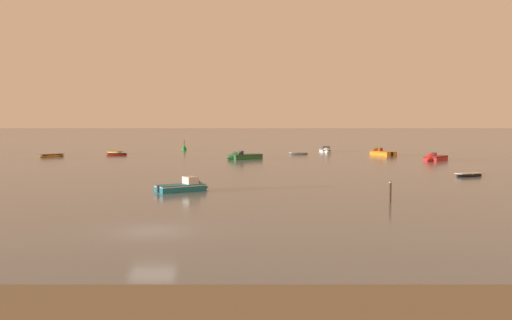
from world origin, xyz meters
The scene contains 13 objects.
ground_plane centered at (0.00, 0.00, 0.00)m, with size 800.00×800.00×0.00m, color slate.
rowboat_moored_0 centered at (29.22, 30.97, 0.15)m, with size 3.65×2.44×0.55m.
motorboat_moored_0 centered at (32.70, 54.86, 0.27)m, with size 5.15×5.85×2.00m.
rowboat_moored_1 centered at (-18.53, 68.29, 0.15)m, with size 3.78×1.97×0.57m.
rowboat_moored_2 centered at (13.49, 71.02, 0.15)m, with size 3.75×2.21×0.56m.
motorboat_moored_1 centered at (-0.14, 18.21, 0.28)m, with size 4.97×4.12×1.85m.
motorboat_moored_2 centered at (27.63, 68.93, 0.28)m, with size 4.27×6.27×2.04m.
motorboat_moored_3 centered at (3.36, 58.19, 0.29)m, with size 6.25×5.57×2.15m.
motorboat_moored_4 centered at (19.15, 77.66, 0.27)m, with size 1.90×4.75×1.76m.
rowboat_moored_3 centered at (-20.44, 74.47, 0.16)m, with size 3.84×3.34×0.60m.
rowboat_moored_4 centered at (-28.49, 64.28, 0.19)m, with size 4.08×4.11×0.68m.
channel_buoy centered at (-8.85, 85.15, 0.46)m, with size 0.90×0.90×2.30m.
mooring_post_near centered at (15.96, 11.42, 0.74)m, with size 0.22×0.22×1.72m.
Camera 1 is at (5.80, -31.63, 6.19)m, focal length 40.25 mm.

